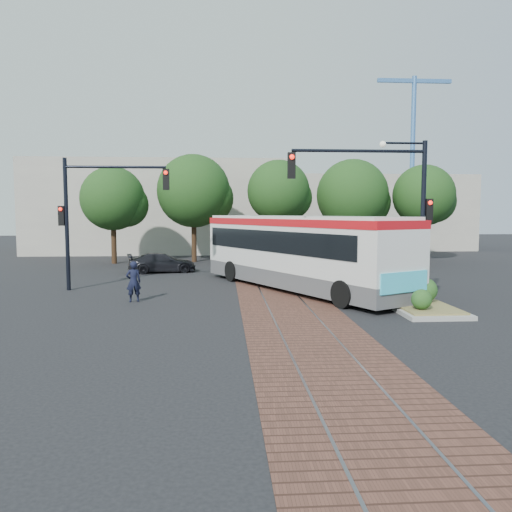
% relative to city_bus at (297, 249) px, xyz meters
% --- Properties ---
extents(ground, '(120.00, 120.00, 0.00)m').
position_rel_city_bus_xyz_m(ground, '(-0.97, -3.50, -1.89)').
color(ground, black).
rests_on(ground, ground).
extents(trackbed, '(3.60, 40.00, 0.02)m').
position_rel_city_bus_xyz_m(trackbed, '(-0.97, 0.50, -1.88)').
color(trackbed, brown).
rests_on(trackbed, ground).
extents(tree_row, '(26.40, 5.60, 7.67)m').
position_rel_city_bus_xyz_m(tree_row, '(0.24, 12.92, 2.96)').
color(tree_row, '#382314').
rests_on(tree_row, ground).
extents(warehouses, '(40.00, 13.00, 8.00)m').
position_rel_city_bus_xyz_m(warehouses, '(-1.50, 25.25, 1.92)').
color(warehouses, '#ADA899').
rests_on(warehouses, ground).
extents(crane, '(8.00, 0.50, 18.00)m').
position_rel_city_bus_xyz_m(crane, '(17.03, 30.50, 8.99)').
color(crane, '#3F72B2').
rests_on(crane, ground).
extents(city_bus, '(8.27, 12.44, 3.39)m').
position_rel_city_bus_xyz_m(city_bus, '(0.00, 0.00, 0.00)').
color(city_bus, '#4A4A4D').
rests_on(city_bus, ground).
extents(traffic_island, '(2.20, 5.20, 1.13)m').
position_rel_city_bus_xyz_m(traffic_island, '(3.85, -4.40, -1.56)').
color(traffic_island, gray).
rests_on(traffic_island, ground).
extents(signal_pole_main, '(5.49, 0.46, 6.00)m').
position_rel_city_bus_xyz_m(signal_pole_main, '(2.89, -4.31, 2.27)').
color(signal_pole_main, black).
rests_on(signal_pole_main, ground).
extents(signal_pole_left, '(4.99, 0.34, 6.00)m').
position_rel_city_bus_xyz_m(signal_pole_left, '(-9.34, 0.49, 1.97)').
color(signal_pole_left, black).
rests_on(signal_pole_left, ground).
extents(officer, '(0.69, 0.56, 1.62)m').
position_rel_city_bus_xyz_m(officer, '(-6.95, -2.76, -1.08)').
color(officer, black).
rests_on(officer, ground).
extents(parked_car, '(4.24, 2.44, 1.15)m').
position_rel_city_bus_xyz_m(parked_car, '(-7.02, 7.05, -1.31)').
color(parked_car, black).
rests_on(parked_car, ground).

